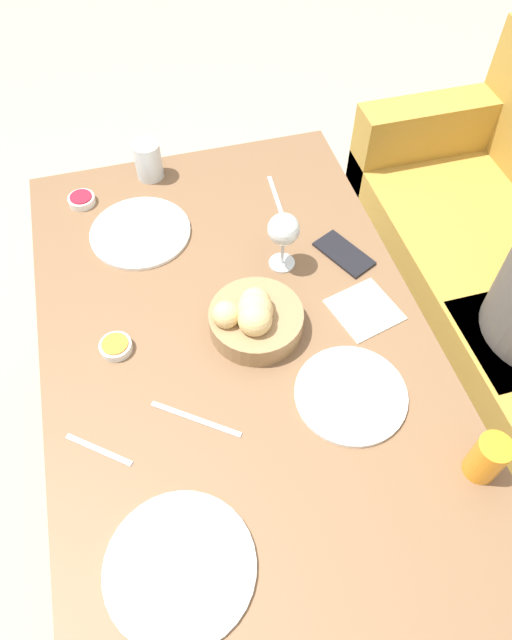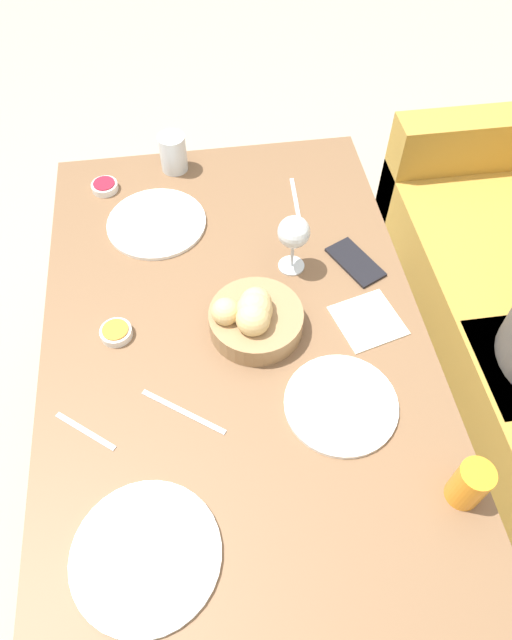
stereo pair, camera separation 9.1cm
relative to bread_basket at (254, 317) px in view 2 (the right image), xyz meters
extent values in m
plane|color=#A89E89|center=(0.08, -0.04, -0.81)|extent=(10.00, 10.00, 0.00)
cube|color=brown|center=(0.08, -0.04, -0.06)|extent=(1.49, 0.86, 0.03)
cube|color=brown|center=(-0.61, -0.42, -0.44)|extent=(0.06, 0.06, 0.72)
cube|color=brown|center=(-0.61, 0.34, -0.44)|extent=(0.06, 0.06, 0.72)
cube|color=#B28938|center=(-0.87, 0.98, -0.49)|extent=(0.14, 0.70, 0.63)
cylinder|color=#99754C|center=(0.00, 0.01, -0.02)|extent=(0.21, 0.21, 0.05)
sphere|color=#DBB775|center=(0.01, 0.00, 0.03)|extent=(0.08, 0.08, 0.08)
sphere|color=#DBB775|center=(0.00, -0.06, 0.03)|extent=(0.06, 0.06, 0.06)
sphere|color=#DBB775|center=(0.03, -0.01, 0.03)|extent=(0.07, 0.07, 0.07)
sphere|color=#DBB775|center=(-0.01, 0.01, 0.03)|extent=(0.07, 0.07, 0.07)
cylinder|color=white|center=(-0.37, -0.20, -0.04)|extent=(0.26, 0.26, 0.01)
cylinder|color=white|center=(0.45, -0.25, -0.04)|extent=(0.27, 0.27, 0.01)
cylinder|color=white|center=(0.22, 0.15, -0.04)|extent=(0.23, 0.23, 0.01)
cylinder|color=orange|center=(0.43, 0.33, 0.01)|extent=(0.06, 0.06, 0.11)
cylinder|color=silver|center=(-0.59, -0.14, 0.01)|extent=(0.07, 0.07, 0.11)
cylinder|color=silver|center=(-0.17, 0.12, -0.04)|extent=(0.06, 0.06, 0.00)
cylinder|color=silver|center=(-0.17, 0.12, 0.00)|extent=(0.01, 0.01, 0.07)
sphere|color=silver|center=(-0.17, 0.12, 0.07)|extent=(0.08, 0.08, 0.08)
cylinder|color=white|center=(-0.52, -0.34, -0.04)|extent=(0.07, 0.07, 0.02)
cylinder|color=#A3192D|center=(-0.52, -0.34, -0.02)|extent=(0.06, 0.06, 0.00)
cylinder|color=white|center=(-0.03, -0.31, -0.04)|extent=(0.07, 0.07, 0.02)
cylinder|color=#C67F28|center=(-0.03, -0.31, -0.02)|extent=(0.06, 0.06, 0.00)
cube|color=#B7B7BC|center=(0.18, -0.17, -0.05)|extent=(0.13, 0.17, 0.00)
cube|color=#B7B7BC|center=(-0.39, 0.17, -0.05)|extent=(0.20, 0.02, 0.00)
cube|color=#B7B7BC|center=(0.20, -0.37, -0.05)|extent=(0.10, 0.12, 0.00)
cube|color=silver|center=(0.01, 0.26, -0.04)|extent=(0.17, 0.17, 0.00)
cube|color=black|center=(-0.16, 0.28, -0.04)|extent=(0.17, 0.13, 0.01)
camera|label=1|loc=(0.72, -0.19, 1.00)|focal=32.00mm
camera|label=2|loc=(0.73, -0.10, 1.00)|focal=32.00mm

